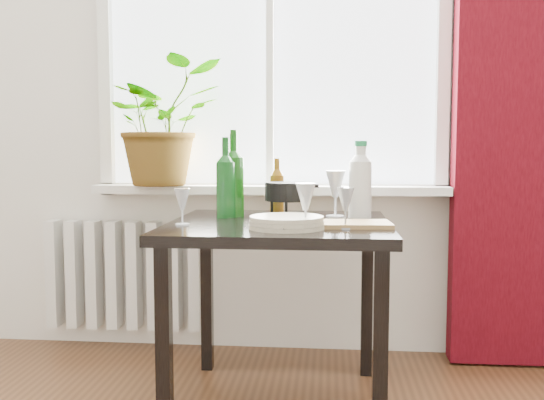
# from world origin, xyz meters

# --- Properties ---
(window) EXTENTS (1.72, 0.08, 1.62)m
(window) POSITION_xyz_m (0.00, 2.22, 1.60)
(window) COLOR white
(window) RESTS_ON ground
(windowsill) EXTENTS (1.72, 0.20, 0.04)m
(windowsill) POSITION_xyz_m (0.00, 2.15, 0.82)
(windowsill) COLOR white
(windowsill) RESTS_ON ground
(curtain) EXTENTS (0.50, 0.12, 2.56)m
(curtain) POSITION_xyz_m (1.12, 2.12, 1.30)
(curtain) COLOR #3B050C
(curtain) RESTS_ON ground
(radiator) EXTENTS (0.80, 0.10, 0.55)m
(radiator) POSITION_xyz_m (-0.75, 2.18, 0.38)
(radiator) COLOR silver
(radiator) RESTS_ON ground
(table) EXTENTS (0.85, 0.85, 0.74)m
(table) POSITION_xyz_m (0.10, 1.55, 0.65)
(table) COLOR black
(table) RESTS_ON ground
(potted_plant) EXTENTS (0.72, 0.71, 0.61)m
(potted_plant) POSITION_xyz_m (-0.51, 2.09, 1.15)
(potted_plant) COLOR #26711E
(potted_plant) RESTS_ON windowsill
(wine_bottle_left) EXTENTS (0.10, 0.10, 0.34)m
(wine_bottle_left) POSITION_xyz_m (-0.13, 1.68, 0.91)
(wine_bottle_left) COLOR #0D4413
(wine_bottle_left) RESTS_ON table
(wine_bottle_right) EXTENTS (0.10, 0.10, 0.37)m
(wine_bottle_right) POSITION_xyz_m (-0.11, 1.72, 0.92)
(wine_bottle_right) COLOR #0F470D
(wine_bottle_right) RESTS_ON table
(bottle_amber) EXTENTS (0.07, 0.07, 0.25)m
(bottle_amber) POSITION_xyz_m (0.07, 1.81, 0.86)
(bottle_amber) COLOR brown
(bottle_amber) RESTS_ON table
(cleaning_bottle) EXTENTS (0.12, 0.12, 0.33)m
(cleaning_bottle) POSITION_xyz_m (0.42, 1.71, 0.90)
(cleaning_bottle) COLOR silver
(cleaning_bottle) RESTS_ON table
(wineglass_front_right) EXTENTS (0.08, 0.08, 0.17)m
(wineglass_front_right) POSITION_xyz_m (0.21, 1.31, 0.82)
(wineglass_front_right) COLOR silver
(wineglass_front_right) RESTS_ON table
(wineglass_far_right) EXTENTS (0.07, 0.07, 0.15)m
(wineglass_far_right) POSITION_xyz_m (0.35, 1.36, 0.82)
(wineglass_far_right) COLOR #AFB4BC
(wineglass_far_right) RESTS_ON table
(wineglass_back_center) EXTENTS (0.09, 0.09, 0.20)m
(wineglass_back_center) POSITION_xyz_m (0.32, 1.73, 0.84)
(wineglass_back_center) COLOR silver
(wineglass_back_center) RESTS_ON table
(wineglass_back_left) EXTENTS (0.09, 0.09, 0.16)m
(wineglass_back_left) POSITION_xyz_m (-0.15, 1.76, 0.82)
(wineglass_back_left) COLOR silver
(wineglass_back_left) RESTS_ON table
(wineglass_front_left) EXTENTS (0.07, 0.07, 0.14)m
(wineglass_front_left) POSITION_xyz_m (-0.25, 1.41, 0.81)
(wineglass_front_left) COLOR silver
(wineglass_front_left) RESTS_ON table
(plate_stack) EXTENTS (0.33, 0.33, 0.04)m
(plate_stack) POSITION_xyz_m (0.14, 1.35, 0.76)
(plate_stack) COLOR beige
(plate_stack) RESTS_ON table
(fondue_pot) EXTENTS (0.24, 0.22, 0.15)m
(fondue_pot) POSITION_xyz_m (0.12, 1.69, 0.81)
(fondue_pot) COLOR black
(fondue_pot) RESTS_ON table
(tv_remote) EXTENTS (0.14, 0.18, 0.02)m
(tv_remote) POSITION_xyz_m (0.12, 1.30, 0.75)
(tv_remote) COLOR black
(tv_remote) RESTS_ON table
(cutting_board) EXTENTS (0.31, 0.21, 0.02)m
(cutting_board) POSITION_xyz_m (0.37, 1.44, 0.75)
(cutting_board) COLOR #A4804A
(cutting_board) RESTS_ON table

